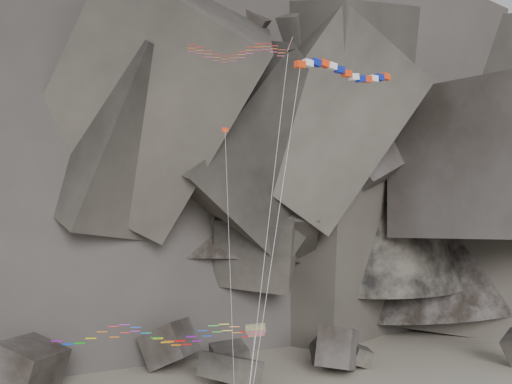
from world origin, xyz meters
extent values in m
cube|color=#47423F|center=(14.90, 31.67, 2.50)|extent=(6.82, 7.09, 6.19)
cube|color=#47423F|center=(-21.49, 28.34, 2.47)|extent=(9.03, 9.01, 6.36)
cube|color=#47423F|center=(1.66, 34.03, 1.39)|extent=(4.87, 5.14, 3.97)
cube|color=#47423F|center=(-21.47, 30.21, 2.07)|extent=(5.96, 4.70, 6.12)
cube|color=#47423F|center=(18.45, 33.11, 1.11)|extent=(3.44, 2.91, 3.36)
cube|color=#47423F|center=(0.77, 28.17, 1.41)|extent=(7.84, 7.91, 4.01)
cube|color=#47423F|center=(-5.56, 37.80, 2.30)|extent=(8.49, 8.23, 6.43)
cube|color=#47423F|center=(15.98, 35.96, 1.43)|extent=(7.12, 6.78, 4.02)
cylinder|color=silver|center=(-1.09, 0.51, 17.47)|extent=(5.45, 7.37, 31.68)
cube|color=red|center=(1.32, -0.26, 30.86)|extent=(0.87, 0.76, 0.49)
cube|color=white|center=(2.01, 0.04, 31.06)|extent=(0.91, 0.77, 0.55)
cube|color=#0D1C90|center=(2.71, 0.29, 31.19)|extent=(0.93, 0.78, 0.58)
cube|color=red|center=(3.41, 0.52, 31.20)|extent=(0.93, 0.78, 0.59)
cube|color=white|center=(4.10, 0.74, 31.10)|extent=(0.91, 0.77, 0.56)
cube|color=#0D1C90|center=(4.80, 0.99, 30.91)|extent=(0.88, 0.76, 0.51)
cube|color=red|center=(5.49, 1.27, 30.70)|extent=(0.90, 0.77, 0.54)
cube|color=white|center=(6.19, 1.61, 30.54)|extent=(0.92, 0.78, 0.58)
cube|color=#0D1C90|center=(6.88, 1.99, 30.50)|extent=(0.93, 0.78, 0.59)
cube|color=red|center=(7.58, 2.40, 30.58)|extent=(0.92, 0.78, 0.57)
cube|color=white|center=(8.28, 2.82, 30.76)|extent=(0.89, 0.76, 0.52)
cube|color=#0D1C90|center=(8.97, 3.23, 30.97)|extent=(0.89, 0.76, 0.52)
cube|color=red|center=(9.67, 3.61, 31.14)|extent=(0.92, 0.78, 0.57)
cylinder|color=silver|center=(-1.24, -1.81, 16.25)|extent=(5.15, 2.74, 29.22)
cube|color=yellow|center=(-1.89, 0.35, 11.53)|extent=(1.57, 0.86, 0.83)
cube|color=#0CB219|center=(-1.89, 0.15, 11.22)|extent=(1.30, 0.66, 0.57)
cube|color=red|center=(-3.89, 2.12, 26.20)|extent=(0.49, 0.17, 0.32)
cube|color=#0D1C90|center=(-4.05, 2.13, 26.20)|extent=(0.19, 0.09, 0.33)
cylinder|color=silver|center=(-3.84, -0.52, 13.92)|extent=(0.11, 5.30, 24.56)
camera|label=1|loc=(-11.21, -45.51, 19.82)|focal=45.00mm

